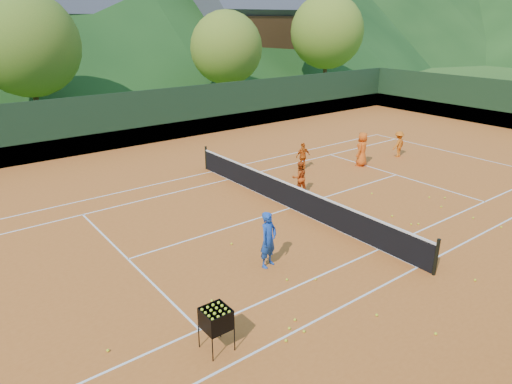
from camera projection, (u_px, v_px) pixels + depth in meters
ground at (291, 209)px, 17.10m from camera, size 400.00×400.00×0.00m
clay_court at (291, 208)px, 17.09m from camera, size 40.00×24.00×0.02m
coach at (268, 240)px, 12.82m from camera, size 0.69×0.55×1.66m
student_a at (299, 177)px, 18.35m from camera, size 0.76×0.67×1.33m
student_b at (303, 156)px, 21.29m from camera, size 0.79×0.42×1.28m
student_c at (362, 149)px, 21.77m from camera, size 0.92×0.75×1.63m
student_d at (399, 144)px, 23.24m from camera, size 0.90×0.58×1.32m
tennis_ball_0 at (441, 207)px, 17.13m from camera, size 0.07×0.07×0.07m
tennis_ball_1 at (232, 244)px, 14.30m from camera, size 0.07×0.07×0.07m
tennis_ball_2 at (392, 216)px, 16.32m from camera, size 0.07×0.07×0.07m
tennis_ball_3 at (108, 350)px, 9.71m from camera, size 0.07×0.07×0.07m
tennis_ball_4 at (304, 331)px, 10.30m from camera, size 0.07×0.07×0.07m
tennis_ball_5 at (372, 193)px, 18.42m from camera, size 0.07×0.07×0.07m
tennis_ball_6 at (363, 227)px, 15.49m from camera, size 0.07×0.07×0.07m
tennis_ball_7 at (473, 218)px, 16.17m from camera, size 0.07×0.07×0.07m
tennis_ball_8 at (436, 334)px, 10.22m from camera, size 0.07×0.07×0.07m
tennis_ball_10 at (287, 280)px, 12.34m from camera, size 0.07×0.07×0.07m
tennis_ball_11 at (501, 227)px, 15.45m from camera, size 0.07×0.07×0.07m
tennis_ball_12 at (295, 320)px, 10.70m from camera, size 0.07×0.07×0.07m
tennis_ball_13 at (286, 341)px, 10.01m from camera, size 0.07×0.07×0.07m
tennis_ball_14 at (364, 223)px, 15.72m from camera, size 0.07×0.07×0.07m
tennis_ball_15 at (212, 301)px, 11.42m from camera, size 0.07×0.07×0.07m
tennis_ball_17 at (289, 328)px, 10.40m from camera, size 0.07×0.07×0.07m
tennis_ball_18 at (445, 198)px, 17.99m from camera, size 0.07×0.07×0.07m
tennis_ball_19 at (429, 197)px, 18.03m from camera, size 0.07×0.07×0.07m
tennis_ball_20 at (475, 280)px, 12.32m from camera, size 0.07×0.07×0.07m
tennis_ball_21 at (316, 279)px, 12.37m from camera, size 0.07×0.07×0.07m
tennis_ball_22 at (418, 224)px, 15.69m from camera, size 0.07×0.07×0.07m
tennis_ball_23 at (377, 315)px, 10.87m from camera, size 0.07×0.07×0.07m
tennis_ball_24 at (386, 234)px, 14.93m from camera, size 0.07×0.07×0.07m
tennis_ball_26 at (212, 306)px, 11.23m from camera, size 0.07×0.07×0.07m
tennis_ball_27 at (411, 224)px, 15.68m from camera, size 0.07×0.07×0.07m
court_lines at (291, 208)px, 17.09m from camera, size 23.83×11.03×0.00m
tennis_net at (291, 196)px, 16.91m from camera, size 0.10×12.07×1.10m
perimeter_fence at (291, 177)px, 16.65m from camera, size 40.40×24.24×3.00m
ball_hopper at (216, 320)px, 9.55m from camera, size 0.57×0.57×1.00m
chalet_mid at (105, 37)px, 43.97m from camera, size 12.65×8.82×11.45m
chalet_right at (246, 33)px, 48.85m from camera, size 11.50×8.82×11.91m
tree_b at (27, 44)px, 27.82m from camera, size 6.40×6.40×8.40m
tree_c at (226, 48)px, 35.26m from camera, size 5.60×5.60×7.35m
tree_d at (327, 32)px, 42.46m from camera, size 6.80×6.80×8.93m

